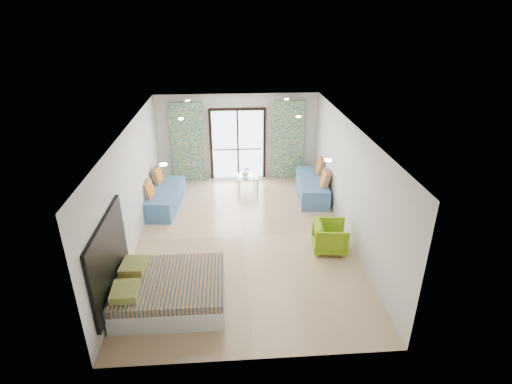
{
  "coord_description": "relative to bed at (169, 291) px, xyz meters",
  "views": [
    {
      "loc": [
        -0.31,
        -8.35,
        5.07
      ],
      "look_at": [
        0.31,
        0.05,
        1.15
      ],
      "focal_mm": 28.0,
      "sensor_mm": 36.0,
      "label": 1
    }
  ],
  "objects": [
    {
      "name": "vase",
      "position": [
        1.66,
        5.09,
        0.23
      ],
      "size": [
        0.21,
        0.22,
        0.19
      ],
      "primitive_type": "imported",
      "rotation": [
        0.0,
        0.0,
        0.08
      ],
      "color": "white",
      "rests_on": "coffee_table"
    },
    {
      "name": "downlight_a",
      "position": [
        0.08,
        0.31,
        2.38
      ],
      "size": [
        0.12,
        0.12,
        0.02
      ],
      "primitive_type": "cylinder",
      "color": "#FFE0B2",
      "rests_on": "ceiling"
    },
    {
      "name": "downlight_c",
      "position": [
        0.08,
        3.31,
        2.38
      ],
      "size": [
        0.12,
        0.12,
        0.02
      ],
      "primitive_type": "cylinder",
      "color": "#FFE0B2",
      "rests_on": "ceiling"
    },
    {
      "name": "downlight_b",
      "position": [
        2.88,
        0.31,
        2.38
      ],
      "size": [
        0.12,
        0.12,
        0.02
      ],
      "primitive_type": "cylinder",
      "color": "#FFE0B2",
      "rests_on": "ceiling"
    },
    {
      "name": "downlight_d",
      "position": [
        2.88,
        3.31,
        2.38
      ],
      "size": [
        0.12,
        0.12,
        0.02
      ],
      "primitive_type": "cylinder",
      "color": "#FFE0B2",
      "rests_on": "ceiling"
    },
    {
      "name": "curtain_left",
      "position": [
        -0.07,
        5.88,
        0.96
      ],
      "size": [
        1.0,
        0.1,
        2.5
      ],
      "primitive_type": "cube",
      "color": "white",
      "rests_on": "floor"
    },
    {
      "name": "bed",
      "position": [
        0.0,
        0.0,
        0.0
      ],
      "size": [
        1.98,
        1.61,
        0.68
      ],
      "color": "silver",
      "rests_on": "floor"
    },
    {
      "name": "coffee_table",
      "position": [
        1.7,
        5.06,
        0.09
      ],
      "size": [
        0.7,
        0.7,
        0.73
      ],
      "rotation": [
        0.0,
        0.0,
        0.11
      ],
      "color": "silver",
      "rests_on": "floor"
    },
    {
      "name": "wall_right",
      "position": [
        3.98,
        2.31,
        1.06
      ],
      "size": [
        0.01,
        7.5,
        2.7
      ],
      "primitive_type": null,
      "color": "silver",
      "rests_on": "ground"
    },
    {
      "name": "armchair",
      "position": [
        3.41,
        1.57,
        0.09
      ],
      "size": [
        0.77,
        0.81,
        0.75
      ],
      "primitive_type": "imported",
      "rotation": [
        0.0,
        0.0,
        1.46
      ],
      "color": "#86B016",
      "rests_on": "floor"
    },
    {
      "name": "wall_front",
      "position": [
        1.48,
        -1.44,
        1.06
      ],
      "size": [
        5.0,
        0.01,
        2.7
      ],
      "primitive_type": null,
      "color": "silver",
      "rests_on": "ground"
    },
    {
      "name": "floor",
      "position": [
        1.48,
        2.31,
        -0.29
      ],
      "size": [
        5.0,
        7.5,
        0.01
      ],
      "primitive_type": null,
      "color": "tan",
      "rests_on": "ground"
    },
    {
      "name": "daybed_right",
      "position": [
        3.59,
        4.42,
        0.02
      ],
      "size": [
        0.95,
        2.07,
        0.99
      ],
      "rotation": [
        0.0,
        0.0,
        -0.09
      ],
      "color": "teal",
      "rests_on": "floor"
    },
    {
      "name": "curtain_right",
      "position": [
        3.03,
        5.88,
        0.96
      ],
      "size": [
        1.0,
        0.1,
        2.5
      ],
      "primitive_type": "cube",
      "color": "white",
      "rests_on": "floor"
    },
    {
      "name": "daybed_left",
      "position": [
        -0.64,
        4.03,
        0.02
      ],
      "size": [
        0.98,
        2.06,
        0.98
      ],
      "rotation": [
        0.0,
        0.0,
        -0.11
      ],
      "color": "teal",
      "rests_on": "floor"
    },
    {
      "name": "headboard",
      "position": [
        -0.98,
        0.0,
        0.76
      ],
      "size": [
        0.06,
        2.1,
        1.5
      ],
      "primitive_type": "cube",
      "color": "black",
      "rests_on": "floor"
    },
    {
      "name": "downlight_e",
      "position": [
        0.08,
        5.31,
        2.38
      ],
      "size": [
        0.12,
        0.12,
        0.02
      ],
      "primitive_type": "cylinder",
      "color": "#FFE0B2",
      "rests_on": "ceiling"
    },
    {
      "name": "wall_left",
      "position": [
        -1.02,
        2.31,
        1.06
      ],
      "size": [
        0.01,
        7.5,
        2.7
      ],
      "primitive_type": null,
      "color": "silver",
      "rests_on": "ground"
    },
    {
      "name": "ceiling",
      "position": [
        1.48,
        2.31,
        2.41
      ],
      "size": [
        5.0,
        7.5,
        0.01
      ],
      "primitive_type": null,
      "color": "silver",
      "rests_on": "ground"
    },
    {
      "name": "switch_plate",
      "position": [
        -0.99,
        1.25,
        0.76
      ],
      "size": [
        0.02,
        0.1,
        0.1
      ],
      "primitive_type": "cube",
      "color": "silver",
      "rests_on": "wall_left"
    },
    {
      "name": "downlight_f",
      "position": [
        2.88,
        5.31,
        2.38
      ],
      "size": [
        0.12,
        0.12,
        0.02
      ],
      "primitive_type": "cylinder",
      "color": "#FFE0B2",
      "rests_on": "ceiling"
    },
    {
      "name": "balcony_rail",
      "position": [
        1.48,
        6.04,
        0.66
      ],
      "size": [
        1.52,
        0.03,
        0.04
      ],
      "primitive_type": "cube",
      "color": "#595451",
      "rests_on": "balcony_door"
    },
    {
      "name": "wall_back",
      "position": [
        1.48,
        6.06,
        1.06
      ],
      "size": [
        5.0,
        0.01,
        2.7
      ],
      "primitive_type": null,
      "color": "silver",
      "rests_on": "ground"
    },
    {
      "name": "balcony_door",
      "position": [
        1.48,
        6.03,
        0.97
      ],
      "size": [
        1.76,
        0.08,
        2.28
      ],
      "color": "black",
      "rests_on": "floor"
    }
  ]
}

